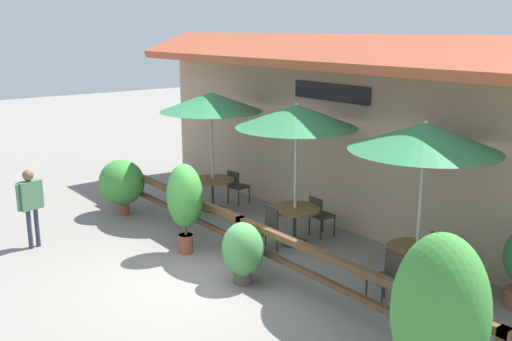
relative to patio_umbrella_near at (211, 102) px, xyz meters
name	(u,v)px	position (x,y,z in m)	size (l,w,h in m)	color
ground_plane	(194,279)	(3.16, -2.55, -2.66)	(60.00, 60.00, 0.00)	gray
building_facade	(356,134)	(3.16, 1.56, -0.49)	(14.28, 1.49, 4.23)	tan
patio_railing	(241,230)	(3.16, -1.50, -1.96)	(10.40, 0.14, 0.95)	brown
patio_umbrella_near	(211,102)	(0.00, 0.00, 0.00)	(2.44, 2.44, 2.92)	#B7B2A8
dining_table_near	(213,185)	(0.00, 0.00, -2.04)	(1.02, 1.02, 0.77)	brown
chair_near_streetside	(188,195)	(0.04, -0.72, -2.16)	(0.44, 0.44, 0.88)	#332D28
chair_near_wallside	(237,185)	(0.02, 0.72, -2.16)	(0.48, 0.48, 0.88)	#332D28
patio_umbrella_middle	(297,116)	(2.96, 0.04, 0.00)	(2.44, 2.44, 2.92)	#B7B2A8
dining_table_middle	(295,215)	(2.96, 0.04, -2.04)	(1.02, 1.02, 0.77)	brown
chair_middle_streetside	(266,227)	(2.90, -0.67, -2.16)	(0.44, 0.44, 0.88)	#332D28
chair_middle_wallside	(320,214)	(2.97, 0.74, -2.16)	(0.45, 0.45, 0.88)	#332D28
patio_umbrella_far	(425,137)	(5.86, 0.15, 0.00)	(2.44, 2.44, 2.92)	#B7B2A8
dining_table_far	(416,257)	(5.86, 0.15, -2.04)	(1.02, 1.02, 0.77)	brown
chair_far_streetside	(387,276)	(5.88, -0.61, -2.16)	(0.49, 0.49, 0.88)	#332D28
chair_far_wallside	(444,253)	(5.89, 0.92, -2.16)	(0.44, 0.44, 0.88)	#332D28
potted_plant_broad_leaf	(439,316)	(7.79, -2.07, -1.58)	(1.17, 1.05, 2.10)	#B7AD99
potted_plant_small_flowering	(122,183)	(-1.05, -1.89, -1.89)	(1.16, 1.05, 1.33)	#9E4C33
potted_plant_tall_tropical	(243,251)	(3.80, -1.94, -2.06)	(0.78, 0.70, 1.10)	#564C47
potted_plant_corner_fern	(185,198)	(2.00, -1.99, -1.52)	(0.76, 0.69, 1.81)	#9E4C33
pedestrian	(30,198)	(-0.16, -4.26, -1.61)	(0.29, 0.56, 1.63)	#2D334C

